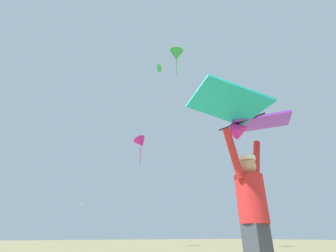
{
  "coord_description": "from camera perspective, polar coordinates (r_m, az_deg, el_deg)",
  "views": [
    {
      "loc": [
        -2.42,
        -2.32,
        0.69
      ],
      "look_at": [
        -0.03,
        1.62,
        2.82
      ],
      "focal_mm": 25.61,
      "sensor_mm": 36.0,
      "label": 1
    }
  ],
  "objects": [
    {
      "name": "kite_flyer_person",
      "position": [
        3.13,
        19.65,
        -18.93
      ],
      "size": [
        0.81,
        0.39,
        1.92
      ],
      "color": "#424751",
      "rests_on": "ground"
    },
    {
      "name": "distant_kite_green_high_left",
      "position": [
        31.55,
        -19.99,
        -17.12
      ],
      "size": [
        0.81,
        0.82,
        0.25
      ],
      "color": "green"
    },
    {
      "name": "distant_kite_magenta_far_center",
      "position": [
        21.37,
        -6.48,
        -3.98
      ],
      "size": [
        1.48,
        1.41,
        2.67
      ],
      "color": "#DB2393"
    },
    {
      "name": "held_stunt_kite",
      "position": [
        3.42,
        17.92,
        2.0
      ],
      "size": [
        1.9,
        1.15,
        0.41
      ],
      "color": "black"
    },
    {
      "name": "distant_kite_green_mid_left",
      "position": [
        30.22,
        -2.14,
        13.63
      ],
      "size": [
        0.83,
        0.66,
        0.91
      ],
      "color": "green"
    },
    {
      "name": "distant_kite_green_high_right",
      "position": [
        21.39,
        1.99,
        16.49
      ],
      "size": [
        1.6,
        1.7,
        2.67
      ],
      "color": "green"
    }
  ]
}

